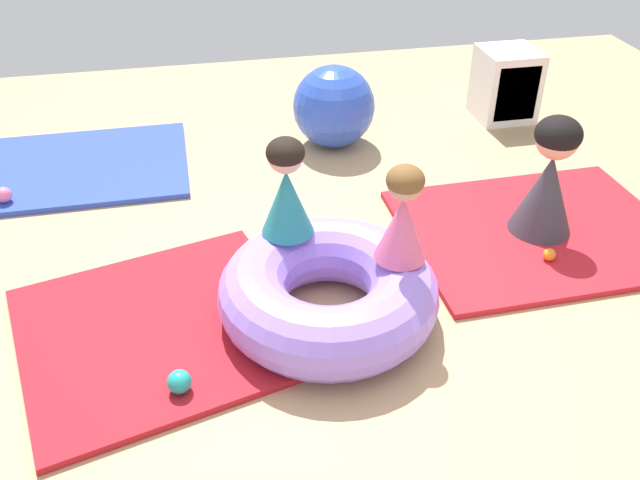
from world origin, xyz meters
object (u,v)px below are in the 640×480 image
object	(u,v)px
child_in_teal	(286,188)
play_ball_teal	(179,382)
adult_seated	(549,177)
storage_cube	(507,85)
inflatable_cushion	(328,292)
play_ball_pink	(4,195)
play_ball_orange	(549,255)
child_in_pink	(403,215)
exercise_ball_large	(334,107)

from	to	relation	value
child_in_teal	play_ball_teal	bearing A→B (deg)	-13.90
adult_seated	storage_cube	world-z (taller)	adult_seated
inflatable_cushion	play_ball_teal	size ratio (longest dim) A/B	10.15
adult_seated	storage_cube	xyz separation A→B (m)	(0.52, 1.66, -0.12)
play_ball_pink	play_ball_orange	distance (m)	3.42
play_ball_orange	storage_cube	xyz separation A→B (m)	(0.61, 1.97, 0.20)
play_ball_orange	storage_cube	bearing A→B (deg)	72.79
adult_seated	play_ball_teal	world-z (taller)	adult_seated
play_ball_teal	play_ball_pink	bearing A→B (deg)	118.94
child_in_pink	child_in_teal	size ratio (longest dim) A/B	0.94
child_in_teal	adult_seated	distance (m)	1.60
adult_seated	child_in_teal	bearing A→B (deg)	89.55
child_in_teal	storage_cube	xyz separation A→B (m)	(2.09, 1.84, -0.34)
storage_cube	adult_seated	bearing A→B (deg)	-107.26
adult_seated	play_ball_teal	bearing A→B (deg)	105.18
adult_seated	play_ball_pink	distance (m)	3.41
play_ball_pink	play_ball_teal	xyz separation A→B (m)	(1.05, -1.90, 0.00)
play_ball_teal	play_ball_orange	size ratio (longest dim) A/B	1.52
inflatable_cushion	adult_seated	world-z (taller)	adult_seated
adult_seated	play_ball_pink	size ratio (longest dim) A/B	7.18
inflatable_cushion	play_ball_teal	distance (m)	0.86
adult_seated	storage_cube	bearing A→B (deg)	-24.29
inflatable_cushion	storage_cube	xyz separation A→B (m)	(1.95, 2.17, 0.10)
play_ball_teal	exercise_ball_large	distance (m)	2.68
play_ball_teal	storage_cube	bearing A→B (deg)	43.29
inflatable_cushion	child_in_pink	world-z (taller)	child_in_pink
adult_seated	storage_cube	distance (m)	1.74
child_in_teal	play_ball_teal	distance (m)	1.08
child_in_teal	storage_cube	world-z (taller)	child_in_teal
storage_cube	play_ball_orange	bearing A→B (deg)	-107.21
play_ball_orange	child_in_teal	bearing A→B (deg)	174.97
inflatable_cushion	child_in_teal	distance (m)	0.57
child_in_pink	play_ball_orange	size ratio (longest dim) A/B	6.98
child_in_teal	play_ball_pink	size ratio (longest dim) A/B	5.21
play_ball_teal	storage_cube	world-z (taller)	storage_cube
adult_seated	inflatable_cushion	bearing A→B (deg)	102.59
play_ball_teal	child_in_teal	bearing A→B (deg)	49.09
child_in_pink	exercise_ball_large	size ratio (longest dim) A/B	0.83
play_ball_teal	storage_cube	xyz separation A→B (m)	(2.71, 2.56, 0.19)
play_ball_pink	play_ball_teal	bearing A→B (deg)	-61.06
storage_cube	child_in_pink	bearing A→B (deg)	-126.07
play_ball_pink	storage_cube	distance (m)	3.83
play_ball_pink	play_ball_teal	distance (m)	2.17
inflatable_cushion	child_in_teal	xyz separation A→B (m)	(-0.15, 0.33, 0.44)
child_in_pink	play_ball_pink	world-z (taller)	child_in_pink
play_ball_teal	storage_cube	size ratio (longest dim) A/B	0.20
inflatable_cushion	adult_seated	distance (m)	1.54
play_ball_teal	exercise_ball_large	xyz separation A→B (m)	(1.24, 2.37, 0.21)
storage_cube	play_ball_pink	bearing A→B (deg)	-170.16
play_ball_teal	play_ball_orange	xyz separation A→B (m)	(2.10, 0.58, -0.02)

